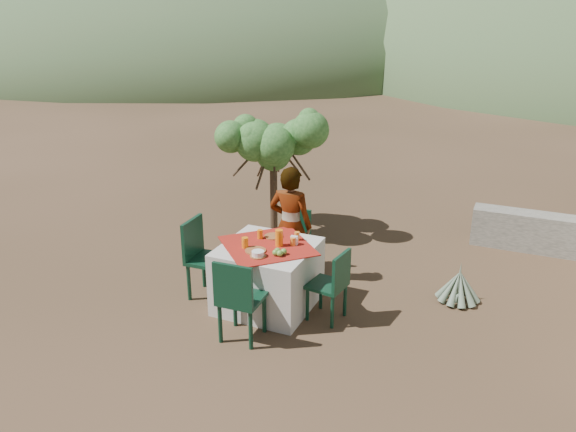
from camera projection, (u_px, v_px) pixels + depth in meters
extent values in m
plane|color=#382919|center=(224.00, 316.00, 6.37)|extent=(160.00, 160.00, 0.00)
cube|color=silver|center=(268.00, 276.00, 6.48)|extent=(1.02, 1.02, 0.75)
cube|color=maroon|center=(267.00, 246.00, 6.34)|extent=(1.30, 1.30, 0.01)
cylinder|color=black|center=(276.00, 261.00, 7.27)|extent=(0.04, 0.04, 0.41)
cylinder|color=black|center=(299.00, 265.00, 7.15)|extent=(0.04, 0.04, 0.41)
cylinder|color=black|center=(286.00, 251.00, 7.54)|extent=(0.04, 0.04, 0.41)
cylinder|color=black|center=(307.00, 255.00, 7.42)|extent=(0.04, 0.04, 0.41)
cube|color=black|center=(292.00, 243.00, 7.27)|extent=(0.39, 0.39, 0.04)
cube|color=black|center=(297.00, 223.00, 7.35)|extent=(0.39, 0.05, 0.40)
cylinder|color=black|center=(264.00, 313.00, 5.98)|extent=(0.04, 0.04, 0.46)
cylinder|color=black|center=(235.00, 307.00, 6.10)|extent=(0.04, 0.04, 0.46)
cylinder|color=black|center=(251.00, 329.00, 5.68)|extent=(0.04, 0.04, 0.46)
cylinder|color=black|center=(220.00, 323.00, 5.79)|extent=(0.04, 0.04, 0.46)
cube|color=black|center=(242.00, 298.00, 5.81)|extent=(0.45, 0.45, 0.04)
cube|color=black|center=(233.00, 286.00, 5.55)|extent=(0.43, 0.06, 0.45)
cylinder|color=black|center=(216.00, 287.00, 6.52)|extent=(0.05, 0.05, 0.48)
cylinder|color=black|center=(230.00, 274.00, 6.83)|extent=(0.05, 0.05, 0.48)
cylinder|color=black|center=(189.00, 282.00, 6.64)|extent=(0.05, 0.05, 0.48)
cylinder|color=black|center=(204.00, 269.00, 6.95)|extent=(0.05, 0.05, 0.48)
cube|color=black|center=(209.00, 260.00, 6.65)|extent=(0.46, 0.46, 0.04)
cube|color=black|center=(193.00, 238.00, 6.63)|extent=(0.06, 0.45, 0.47)
cylinder|color=black|center=(321.00, 292.00, 6.46)|extent=(0.04, 0.04, 0.41)
cylinder|color=black|center=(307.00, 304.00, 6.21)|extent=(0.04, 0.04, 0.41)
cylinder|color=black|center=(345.00, 299.00, 6.31)|extent=(0.04, 0.04, 0.41)
cylinder|color=black|center=(332.00, 311.00, 6.06)|extent=(0.04, 0.04, 0.41)
cube|color=black|center=(327.00, 285.00, 6.19)|extent=(0.43, 0.43, 0.04)
cube|color=black|center=(342.00, 271.00, 6.03)|extent=(0.09, 0.38, 0.40)
imported|color=#8C6651|center=(291.00, 226.00, 6.93)|extent=(0.57, 0.39, 1.51)
cylinder|color=#453022|center=(274.00, 195.00, 8.41)|extent=(0.11, 0.11, 1.28)
sphere|color=#23551F|center=(273.00, 153.00, 8.18)|extent=(0.55, 0.55, 0.55)
sphere|color=#23551F|center=(305.00, 147.00, 7.95)|extent=(0.51, 0.51, 0.51)
sphere|color=#23551F|center=(248.00, 143.00, 8.40)|extent=(0.48, 0.48, 0.48)
sphere|color=#23551F|center=(293.00, 135.00, 8.52)|extent=(0.50, 0.50, 0.50)
sphere|color=#23551F|center=(262.00, 158.00, 7.76)|extent=(0.44, 0.44, 0.44)
sphere|color=slate|center=(457.00, 298.00, 6.69)|extent=(0.17, 0.17, 0.17)
cone|color=slate|center=(459.00, 281.00, 6.61)|extent=(0.09, 0.09, 0.49)
cone|color=slate|center=(468.00, 287.00, 6.60)|extent=(0.30, 0.11, 0.41)
cone|color=slate|center=(467.00, 284.00, 6.66)|extent=(0.26, 0.24, 0.43)
cone|color=slate|center=(462.00, 282.00, 6.72)|extent=(0.15, 0.30, 0.42)
cone|color=slate|center=(456.00, 281.00, 6.74)|extent=(0.18, 0.29, 0.43)
cone|color=slate|center=(451.00, 282.00, 6.72)|extent=(0.28, 0.21, 0.43)
cone|color=slate|center=(449.00, 284.00, 6.67)|extent=(0.30, 0.11, 0.41)
cone|color=slate|center=(450.00, 287.00, 6.60)|extent=(0.26, 0.24, 0.43)
cone|color=slate|center=(455.00, 289.00, 6.55)|extent=(0.15, 0.30, 0.42)
cone|color=slate|center=(461.00, 290.00, 6.53)|extent=(0.18, 0.29, 0.43)
cone|color=slate|center=(466.00, 289.00, 6.55)|extent=(0.28, 0.21, 0.43)
cube|color=gray|center=(569.00, 237.00, 7.83)|extent=(2.60, 0.35, 0.55)
ellipsoid|color=#39522E|center=(214.00, 57.00, 38.88)|extent=(40.00, 40.00, 16.00)
ellipsoid|color=slate|center=(465.00, 44.00, 52.46)|extent=(60.00, 60.00, 24.00)
cylinder|color=brown|center=(274.00, 236.00, 6.57)|extent=(0.22, 0.22, 0.01)
cylinder|color=brown|center=(256.00, 251.00, 6.19)|extent=(0.23, 0.23, 0.01)
cylinder|color=orange|center=(260.00, 234.00, 6.51)|extent=(0.07, 0.07, 0.11)
cylinder|color=orange|center=(245.00, 243.00, 6.26)|extent=(0.07, 0.07, 0.12)
cylinder|color=orange|center=(279.00, 238.00, 6.30)|extent=(0.09, 0.09, 0.19)
cylinder|color=brown|center=(258.00, 256.00, 6.06)|extent=(0.18, 0.18, 0.01)
cylinder|color=white|center=(258.00, 253.00, 6.05)|extent=(0.14, 0.14, 0.05)
cylinder|color=orange|center=(293.00, 241.00, 6.33)|extent=(0.06, 0.06, 0.09)
cylinder|color=orange|center=(297.00, 236.00, 6.47)|extent=(0.06, 0.06, 0.10)
cube|color=white|center=(294.00, 240.00, 6.35)|extent=(0.08, 0.05, 0.10)
sphere|color=#659A38|center=(277.00, 251.00, 6.11)|extent=(0.07, 0.07, 0.07)
sphere|color=#659A38|center=(284.00, 252.00, 6.09)|extent=(0.07, 0.07, 0.07)
sphere|color=#659A38|center=(280.00, 253.00, 6.05)|extent=(0.07, 0.07, 0.07)
sphere|color=#659A38|center=(276.00, 253.00, 6.07)|extent=(0.07, 0.07, 0.07)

